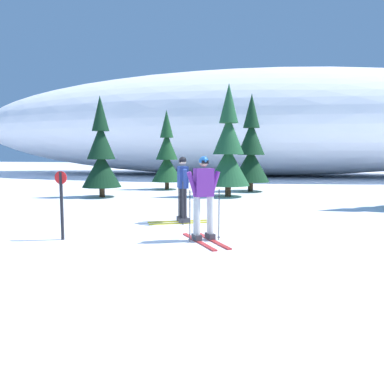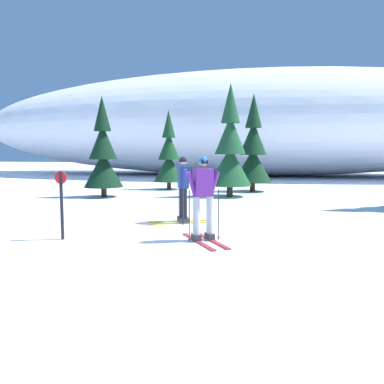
{
  "view_description": "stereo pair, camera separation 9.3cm",
  "coord_description": "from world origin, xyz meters",
  "px_view_note": "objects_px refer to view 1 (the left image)",
  "views": [
    {
      "loc": [
        3.03,
        -8.91,
        1.9
      ],
      "look_at": [
        1.1,
        0.16,
        0.95
      ],
      "focal_mm": 36.0,
      "sensor_mm": 36.0,
      "label": 1
    },
    {
      "loc": [
        3.12,
        -8.89,
        1.9
      ],
      "look_at": [
        1.1,
        0.16,
        0.95
      ],
      "focal_mm": 36.0,
      "sensor_mm": 36.0,
      "label": 2
    }
  ],
  "objects_px": {
    "pine_tree_center": "(228,150)",
    "trail_marker_post": "(62,201)",
    "pine_tree_far_left": "(101,155)",
    "pine_tree_center_left": "(167,156)",
    "skier_navy_jacket": "(183,188)",
    "skier_purple_jacket": "(204,197)",
    "pine_tree_center_right": "(251,151)"
  },
  "relations": [
    {
      "from": "skier_navy_jacket",
      "to": "trail_marker_post",
      "type": "xyz_separation_m",
      "value": [
        -2.1,
        -2.55,
        -0.09
      ]
    },
    {
      "from": "skier_purple_jacket",
      "to": "skier_navy_jacket",
      "type": "bearing_deg",
      "value": 115.29
    },
    {
      "from": "pine_tree_far_left",
      "to": "pine_tree_center",
      "type": "bearing_deg",
      "value": 14.06
    },
    {
      "from": "pine_tree_center",
      "to": "pine_tree_center_right",
      "type": "distance_m",
      "value": 2.59
    },
    {
      "from": "skier_purple_jacket",
      "to": "pine_tree_center_right",
      "type": "height_order",
      "value": "pine_tree_center_right"
    },
    {
      "from": "skier_purple_jacket",
      "to": "pine_tree_center",
      "type": "distance_m",
      "value": 8.58
    },
    {
      "from": "pine_tree_center_left",
      "to": "pine_tree_far_left",
      "type": "bearing_deg",
      "value": -114.66
    },
    {
      "from": "pine_tree_center",
      "to": "trail_marker_post",
      "type": "bearing_deg",
      "value": -105.88
    },
    {
      "from": "pine_tree_center_right",
      "to": "trail_marker_post",
      "type": "height_order",
      "value": "pine_tree_center_right"
    },
    {
      "from": "skier_purple_jacket",
      "to": "pine_tree_far_left",
      "type": "relative_size",
      "value": 0.43
    },
    {
      "from": "pine_tree_center_right",
      "to": "skier_navy_jacket",
      "type": "bearing_deg",
      "value": -98.25
    },
    {
      "from": "pine_tree_center_left",
      "to": "pine_tree_center",
      "type": "distance_m",
      "value": 4.34
    },
    {
      "from": "trail_marker_post",
      "to": "pine_tree_far_left",
      "type": "bearing_deg",
      "value": 109.21
    },
    {
      "from": "skier_navy_jacket",
      "to": "pine_tree_center",
      "type": "relative_size",
      "value": 0.37
    },
    {
      "from": "skier_navy_jacket",
      "to": "pine_tree_center_right",
      "type": "xyz_separation_m",
      "value": [
        1.3,
        8.95,
        1.04
      ]
    },
    {
      "from": "skier_purple_jacket",
      "to": "pine_tree_center_right",
      "type": "relative_size",
      "value": 0.39
    },
    {
      "from": "pine_tree_center_right",
      "to": "pine_tree_far_left",
      "type": "bearing_deg",
      "value": -148.21
    },
    {
      "from": "skier_purple_jacket",
      "to": "trail_marker_post",
      "type": "relative_size",
      "value": 1.22
    },
    {
      "from": "pine_tree_far_left",
      "to": "trail_marker_post",
      "type": "relative_size",
      "value": 2.86
    },
    {
      "from": "skier_navy_jacket",
      "to": "trail_marker_post",
      "type": "bearing_deg",
      "value": -129.43
    },
    {
      "from": "pine_tree_far_left",
      "to": "trail_marker_post",
      "type": "distance_m",
      "value": 8.24
    },
    {
      "from": "pine_tree_center",
      "to": "pine_tree_center_right",
      "type": "relative_size",
      "value": 1.02
    },
    {
      "from": "skier_purple_jacket",
      "to": "pine_tree_center",
      "type": "height_order",
      "value": "pine_tree_center"
    },
    {
      "from": "pine_tree_far_left",
      "to": "pine_tree_center_left",
      "type": "bearing_deg",
      "value": 65.34
    },
    {
      "from": "pine_tree_far_left",
      "to": "pine_tree_center_left",
      "type": "distance_m",
      "value": 4.3
    },
    {
      "from": "pine_tree_center",
      "to": "pine_tree_far_left",
      "type": "bearing_deg",
      "value": -165.94
    },
    {
      "from": "skier_navy_jacket",
      "to": "pine_tree_center_right",
      "type": "distance_m",
      "value": 9.11
    },
    {
      "from": "pine_tree_far_left",
      "to": "skier_navy_jacket",
      "type": "bearing_deg",
      "value": -47.26
    },
    {
      "from": "pine_tree_center",
      "to": "trail_marker_post",
      "type": "relative_size",
      "value": 3.22
    },
    {
      "from": "pine_tree_center",
      "to": "trail_marker_post",
      "type": "height_order",
      "value": "pine_tree_center"
    },
    {
      "from": "skier_purple_jacket",
      "to": "pine_tree_center_left",
      "type": "bearing_deg",
      "value": 109.57
    },
    {
      "from": "pine_tree_center_left",
      "to": "pine_tree_center_right",
      "type": "height_order",
      "value": "pine_tree_center_right"
    }
  ]
}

